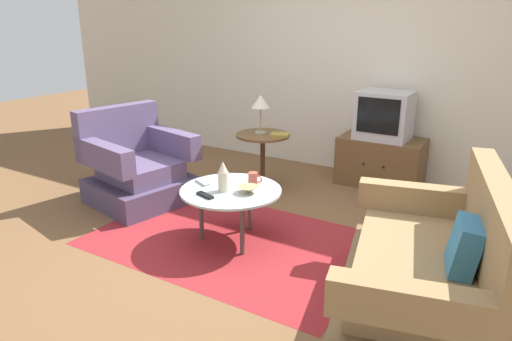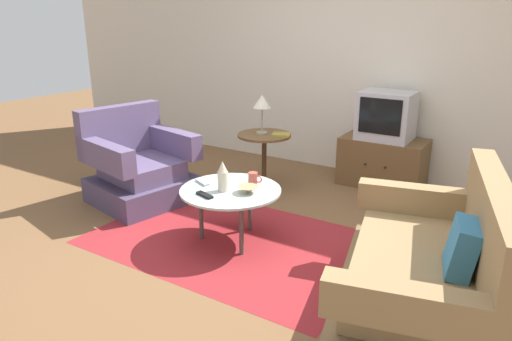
# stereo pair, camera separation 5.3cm
# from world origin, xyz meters

# --- Properties ---
(ground_plane) EXTENTS (16.00, 16.00, 0.00)m
(ground_plane) POSITION_xyz_m (0.00, 0.00, 0.00)
(ground_plane) COLOR brown
(back_wall) EXTENTS (9.00, 0.12, 2.70)m
(back_wall) POSITION_xyz_m (0.00, 2.25, 1.35)
(back_wall) COLOR beige
(back_wall) RESTS_ON ground
(area_rug) EXTENTS (2.24, 1.51, 0.00)m
(area_rug) POSITION_xyz_m (-0.14, -0.06, 0.00)
(area_rug) COLOR maroon
(area_rug) RESTS_ON ground
(armchair) EXTENTS (1.00, 1.03, 0.91)m
(armchair) POSITION_xyz_m (-1.43, 0.20, 0.32)
(armchair) COLOR #4B3E5C
(armchair) RESTS_ON ground
(couch) EXTENTS (1.18, 1.66, 0.91)m
(couch) POSITION_xyz_m (1.44, -0.32, 0.30)
(couch) COLOR brown
(couch) RESTS_ON ground
(coffee_table) EXTENTS (0.81, 0.81, 0.45)m
(coffee_table) POSITION_xyz_m (-0.14, -0.06, 0.41)
(coffee_table) COLOR #B2C6C1
(coffee_table) RESTS_ON ground
(side_table) EXTENTS (0.56, 0.56, 0.60)m
(side_table) POSITION_xyz_m (-0.54, 1.12, 0.44)
(side_table) COLOR brown
(side_table) RESTS_ON ground
(tv_stand) EXTENTS (0.87, 0.52, 0.52)m
(tv_stand) POSITION_xyz_m (0.48, 1.90, 0.26)
(tv_stand) COLOR brown
(tv_stand) RESTS_ON ground
(television) EXTENTS (0.54, 0.45, 0.50)m
(television) POSITION_xyz_m (0.48, 1.89, 0.77)
(television) COLOR #B7B7BC
(television) RESTS_ON tv_stand
(table_lamp) EXTENTS (0.19, 0.19, 0.40)m
(table_lamp) POSITION_xyz_m (-0.57, 1.12, 0.91)
(table_lamp) COLOR #9E937A
(table_lamp) RESTS_ON side_table
(vase) EXTENTS (0.08, 0.08, 0.25)m
(vase) POSITION_xyz_m (-0.16, -0.12, 0.57)
(vase) COLOR beige
(vase) RESTS_ON coffee_table
(mug) EXTENTS (0.13, 0.08, 0.09)m
(mug) POSITION_xyz_m (-0.06, 0.15, 0.50)
(mug) COLOR #B74C3D
(mug) RESTS_ON coffee_table
(bowl) EXTENTS (0.17, 0.17, 0.05)m
(bowl) POSITION_xyz_m (0.02, -0.05, 0.48)
(bowl) COLOR tan
(bowl) RESTS_ON coffee_table
(tv_remote_dark) EXTENTS (0.17, 0.09, 0.02)m
(tv_remote_dark) POSITION_xyz_m (-0.22, -0.29, 0.46)
(tv_remote_dark) COLOR black
(tv_remote_dark) RESTS_ON coffee_table
(tv_remote_silver) EXTENTS (0.17, 0.12, 0.02)m
(tv_remote_silver) POSITION_xyz_m (-0.41, -0.07, 0.46)
(tv_remote_silver) COLOR #B2B2B7
(tv_remote_silver) RESTS_ON coffee_table
(book) EXTENTS (0.22, 0.20, 0.03)m
(book) POSITION_xyz_m (-0.35, 1.14, 0.61)
(book) COLOR olive
(book) RESTS_ON side_table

